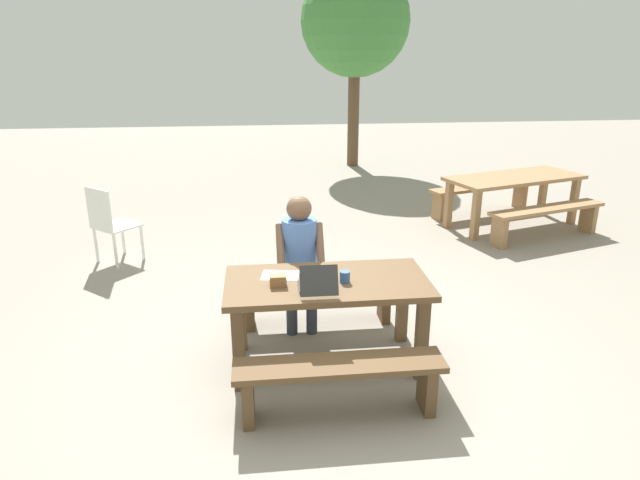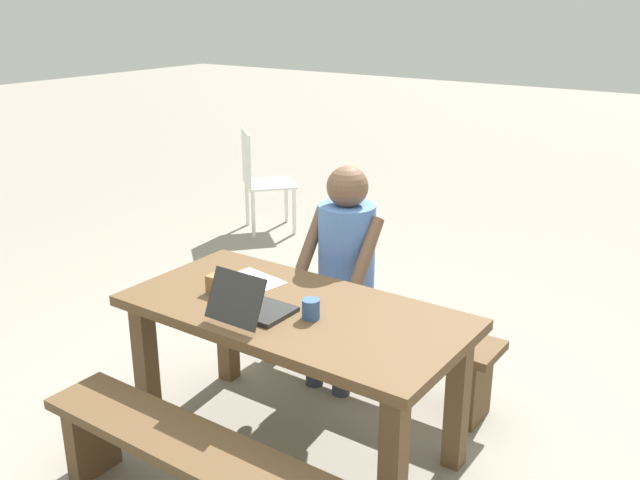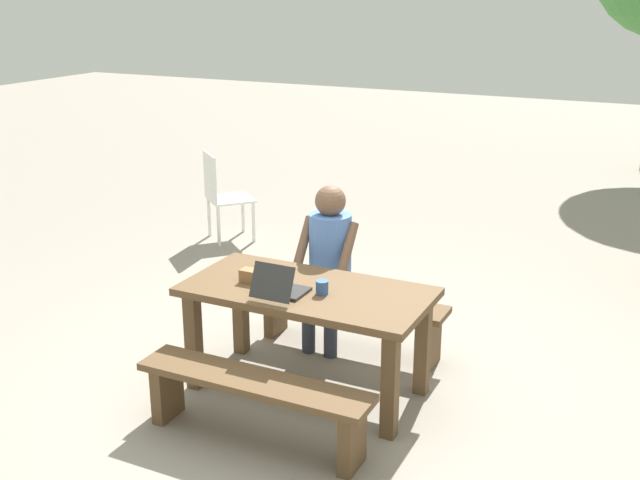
{
  "view_description": "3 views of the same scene",
  "coord_description": "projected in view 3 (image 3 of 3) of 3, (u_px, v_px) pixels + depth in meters",
  "views": [
    {
      "loc": [
        -0.5,
        -3.97,
        2.46
      ],
      "look_at": [
        -0.03,
        0.25,
        0.99
      ],
      "focal_mm": 31.06,
      "sensor_mm": 36.0,
      "label": 1
    },
    {
      "loc": [
        1.78,
        -2.35,
        2.08
      ],
      "look_at": [
        -0.03,
        0.25,
        0.99
      ],
      "focal_mm": 39.58,
      "sensor_mm": 36.0,
      "label": 2
    },
    {
      "loc": [
        2.14,
        -4.2,
        2.61
      ],
      "look_at": [
        -0.03,
        0.25,
        0.99
      ],
      "focal_mm": 43.89,
      "sensor_mm": 36.0,
      "label": 3
    }
  ],
  "objects": [
    {
      "name": "coffee_mug",
      "position": [
        322.0,
        287.0,
        4.95
      ],
      "size": [
        0.08,
        0.08,
        0.09
      ],
      "color": "#335693",
      "rests_on": "picnic_table_front"
    },
    {
      "name": "bench_far",
      "position": [
        350.0,
        310.0,
        5.79
      ],
      "size": [
        1.47,
        0.3,
        0.42
      ],
      "color": "brown",
      "rests_on": "ground"
    },
    {
      "name": "ground_plane",
      "position": [
        308.0,
        389.0,
        5.29
      ],
      "size": [
        30.0,
        30.0,
        0.0
      ],
      "primitive_type": "plane",
      "color": "gray"
    },
    {
      "name": "paper_sheet",
      "position": [
        269.0,
        273.0,
        5.33
      ],
      "size": [
        0.33,
        0.26,
        0.0
      ],
      "rotation": [
        0.0,
        0.0,
        -0.16
      ],
      "color": "white",
      "rests_on": "picnic_table_front"
    },
    {
      "name": "person_seated",
      "position": [
        328.0,
        255.0,
        5.7
      ],
      "size": [
        0.42,
        0.41,
        1.24
      ],
      "color": "#333847",
      "rests_on": "ground"
    },
    {
      "name": "picnic_table_front",
      "position": [
        307.0,
        305.0,
        5.1
      ],
      "size": [
        1.6,
        0.8,
        0.74
      ],
      "color": "brown",
      "rests_on": "ground"
    },
    {
      "name": "small_pouch",
      "position": [
        250.0,
        276.0,
        5.15
      ],
      "size": [
        0.13,
        0.09,
        0.09
      ],
      "color": "olive",
      "rests_on": "picnic_table_front"
    },
    {
      "name": "plastic_chair",
      "position": [
        222.0,
        194.0,
        8.23
      ],
      "size": [
        0.62,
        0.62,
        0.94
      ],
      "rotation": [
        0.0,
        0.0,
        2.42
      ],
      "color": "white",
      "rests_on": "ground"
    },
    {
      "name": "bench_near",
      "position": [
        254.0,
        395.0,
        4.6
      ],
      "size": [
        1.47,
        0.3,
        0.42
      ],
      "color": "brown",
      "rests_on": "ground"
    },
    {
      "name": "laptop",
      "position": [
        280.0,
        287.0,
        4.92
      ],
      "size": [
        0.28,
        0.33,
        0.23
      ],
      "rotation": [
        0.0,
        0.0,
        3.13
      ],
      "color": "#2D2D2D",
      "rests_on": "picnic_table_front"
    }
  ]
}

